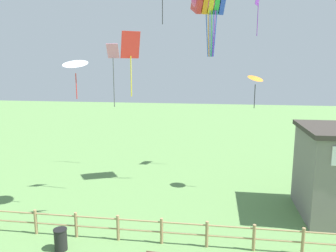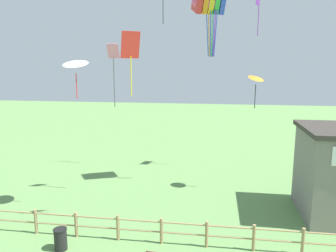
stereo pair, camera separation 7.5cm
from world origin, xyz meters
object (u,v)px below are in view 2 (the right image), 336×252
Objects in this scene: kite_pink_diamond at (114,63)px; kite_red_diamond at (131,51)px; kite_orange_delta at (256,79)px; trash_bin at (61,239)px; kite_white_delta at (75,63)px; kite_rainbow_parafoil at (209,2)px.

kite_pink_diamond is 1.24× the size of kite_red_diamond.
kite_red_diamond is at bearing -139.78° from kite_orange_delta.
trash_bin is 0.46× the size of kite_white_delta.
kite_pink_diamond reaches higher than trash_bin.
kite_rainbow_parafoil is at bearing 23.11° from kite_pink_diamond.
kite_white_delta is at bearing 158.37° from kite_red_diamond.
kite_pink_diamond is 1.75× the size of kite_white_delta.
kite_red_diamond reaches higher than kite_pink_diamond.
kite_orange_delta is at bearing -15.05° from kite_rainbow_parafoil.
kite_red_diamond is 8.22m from kite_orange_delta.
kite_rainbow_parafoil is (5.84, 8.69, 11.05)m from trash_bin.
trash_bin is 0.26× the size of kite_pink_diamond.
trash_bin is at bearing -123.88° from kite_rainbow_parafoil.
kite_orange_delta is at bearing 40.22° from kite_red_diamond.
kite_rainbow_parafoil reaches higher than kite_pink_diamond.
kite_white_delta is (-1.22, -2.45, -0.05)m from kite_pink_diamond.
kite_orange_delta reaches higher than trash_bin.
kite_white_delta reaches higher than kite_orange_delta.
kite_red_diamond is at bearing -118.69° from kite_rainbow_parafoil.
kite_white_delta is 1.04× the size of kite_orange_delta.
kite_rainbow_parafoil is at bearing 61.31° from kite_red_diamond.
kite_orange_delta is (6.18, 5.22, -1.46)m from kite_red_diamond.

